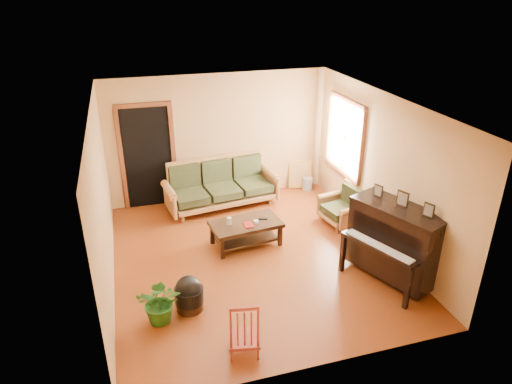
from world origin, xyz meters
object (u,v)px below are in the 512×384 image
object	(u,v)px
armchair	(341,206)
piano	(394,243)
potted_plant	(161,301)
footstool	(189,297)
sofa	(222,185)
ceramic_crock	(307,184)
red_chair	(244,325)
coffee_table	(246,233)

from	to	relation	value
armchair	piano	size ratio (longest dim) A/B	0.54
armchair	potted_plant	distance (m)	3.97
armchair	footstool	world-z (taller)	armchair
sofa	footstool	bearing A→B (deg)	-118.36
footstool	piano	bearing A→B (deg)	-2.30
piano	potted_plant	distance (m)	3.52
sofa	footstool	xyz separation A→B (m)	(-1.14, -3.02, -0.28)
ceramic_crock	piano	bearing A→B (deg)	-90.18
sofa	red_chair	distance (m)	4.07
red_chair	potted_plant	size ratio (longest dim) A/B	1.24
sofa	armchair	world-z (taller)	sofa
piano	ceramic_crock	bearing A→B (deg)	67.09
coffee_table	sofa	bearing A→B (deg)	92.59
armchair	potted_plant	size ratio (longest dim) A/B	1.15
ceramic_crock	potted_plant	world-z (taller)	potted_plant
coffee_table	red_chair	world-z (taller)	red_chair
piano	footstool	distance (m)	3.15
sofa	ceramic_crock	size ratio (longest dim) A/B	8.18
coffee_table	piano	size ratio (longest dim) A/B	0.86
sofa	coffee_table	bearing A→B (deg)	-95.02
piano	ceramic_crock	xyz separation A→B (m)	(0.01, 3.42, -0.47)
armchair	potted_plant	bearing A→B (deg)	-163.84
footstool	ceramic_crock	world-z (taller)	footstool
sofa	potted_plant	distance (m)	3.53
armchair	piano	world-z (taller)	piano
red_chair	ceramic_crock	xyz separation A→B (m)	(2.60, 4.30, -0.27)
coffee_table	red_chair	bearing A→B (deg)	-105.82
footstool	red_chair	xyz separation A→B (m)	(0.52, -1.00, 0.21)
armchair	ceramic_crock	distance (m)	1.64
red_chair	potted_plant	distance (m)	1.25
coffee_table	ceramic_crock	distance (m)	2.66
potted_plant	ceramic_crock	bearing A→B (deg)	44.37
red_chair	potted_plant	bearing A→B (deg)	147.69
armchair	footstool	xyz separation A→B (m)	(-3.13, -1.67, -0.18)
footstool	armchair	bearing A→B (deg)	28.11
potted_plant	red_chair	bearing A→B (deg)	-42.82
piano	ceramic_crock	size ratio (longest dim) A/B	5.07
piano	footstool	xyz separation A→B (m)	(-3.11, 0.12, -0.42)
coffee_table	ceramic_crock	size ratio (longest dim) A/B	4.38
armchair	sofa	bearing A→B (deg)	134.67
sofa	ceramic_crock	distance (m)	2.03
coffee_table	ceramic_crock	xyz separation A→B (m)	(1.91, 1.85, -0.08)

